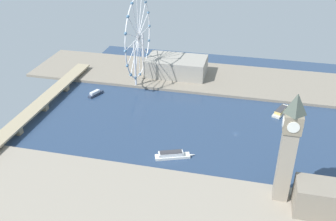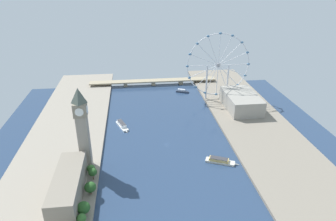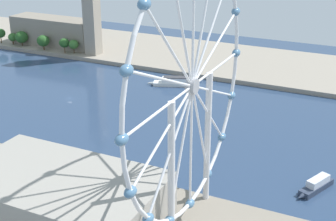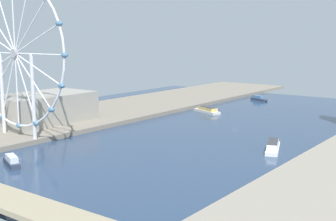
{
  "view_description": "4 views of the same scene",
  "coord_description": "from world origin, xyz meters",
  "px_view_note": "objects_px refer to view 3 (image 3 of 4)",
  "views": [
    {
      "loc": [
        -303.74,
        -7.08,
        189.24
      ],
      "look_at": [
        -6.64,
        63.01,
        19.62
      ],
      "focal_mm": 40.48,
      "sensor_mm": 36.0,
      "label": 1
    },
    {
      "loc": [
        -34.0,
        -297.51,
        180.52
      ],
      "look_at": [
        9.04,
        62.25,
        13.28
      ],
      "focal_mm": 32.8,
      "sensor_mm": 36.0,
      "label": 2
    },
    {
      "loc": [
        231.51,
        179.91,
        109.16
      ],
      "look_at": [
        5.61,
        70.46,
        6.66
      ],
      "focal_mm": 53.14,
      "sensor_mm": 36.0,
      "label": 3
    },
    {
      "loc": [
        -155.75,
        291.09,
        65.15
      ],
      "look_at": [
        21.88,
        52.32,
        16.83
      ],
      "focal_mm": 49.04,
      "sensor_mm": 36.0,
      "label": 4
    }
  ],
  "objects_px": {
    "riverside_hall": "(60,203)",
    "tour_boat_1": "(316,186)",
    "parliament_block": "(54,31)",
    "tour_boat_3": "(176,82)",
    "ferris_wheel": "(192,89)"
  },
  "relations": [
    {
      "from": "ferris_wheel",
      "to": "tour_boat_1",
      "type": "relative_size",
      "value": 4.47
    },
    {
      "from": "ferris_wheel",
      "to": "tour_boat_3",
      "type": "height_order",
      "value": "ferris_wheel"
    },
    {
      "from": "parliament_block",
      "to": "ferris_wheel",
      "type": "height_order",
      "value": "ferris_wheel"
    },
    {
      "from": "riverside_hall",
      "to": "tour_boat_3",
      "type": "height_order",
      "value": "riverside_hall"
    },
    {
      "from": "parliament_block",
      "to": "ferris_wheel",
      "type": "distance_m",
      "value": 274.42
    },
    {
      "from": "parliament_block",
      "to": "riverside_hall",
      "type": "bearing_deg",
      "value": 38.31
    },
    {
      "from": "parliament_block",
      "to": "tour_boat_1",
      "type": "relative_size",
      "value": 3.35
    },
    {
      "from": "parliament_block",
      "to": "riverside_hall",
      "type": "relative_size",
      "value": 1.04
    },
    {
      "from": "riverside_hall",
      "to": "tour_boat_1",
      "type": "xyz_separation_m",
      "value": [
        -70.59,
        76.27,
        -11.21
      ]
    },
    {
      "from": "ferris_wheel",
      "to": "tour_boat_1",
      "type": "height_order",
      "value": "ferris_wheel"
    },
    {
      "from": "tour_boat_1",
      "to": "tour_boat_3",
      "type": "relative_size",
      "value": 0.66
    },
    {
      "from": "ferris_wheel",
      "to": "tour_boat_1",
      "type": "distance_m",
      "value": 78.26
    },
    {
      "from": "ferris_wheel",
      "to": "riverside_hall",
      "type": "height_order",
      "value": "ferris_wheel"
    },
    {
      "from": "ferris_wheel",
      "to": "tour_boat_1",
      "type": "bearing_deg",
      "value": 140.57
    },
    {
      "from": "riverside_hall",
      "to": "tour_boat_1",
      "type": "distance_m",
      "value": 104.52
    }
  ]
}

